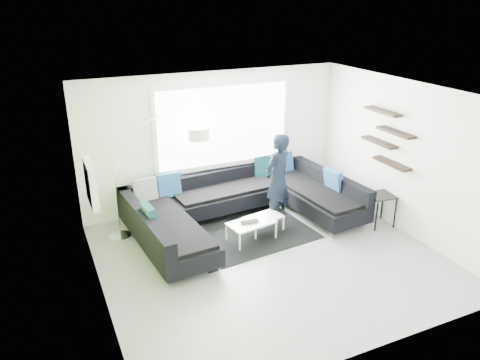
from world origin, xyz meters
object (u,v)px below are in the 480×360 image
(sectional_sofa, at_px, (245,207))
(laptop, at_px, (251,223))
(coffee_table, at_px, (258,227))
(arc_lamp, at_px, (115,183))
(person, at_px, (278,178))
(side_table, at_px, (379,210))

(sectional_sofa, height_order, laptop, sectional_sofa)
(coffee_table, relative_size, laptop, 3.05)
(arc_lamp, xyz_separation_m, person, (2.97, -0.55, -0.20))
(person, bearing_deg, sectional_sofa, -25.07)
(coffee_table, bearing_deg, person, 24.38)
(arc_lamp, relative_size, side_table, 3.42)
(sectional_sofa, xyz_separation_m, laptop, (-0.17, -0.59, -0.03))
(person, height_order, laptop, person)
(person, xyz_separation_m, laptop, (-0.85, -0.58, -0.52))
(sectional_sofa, distance_m, laptop, 0.61)
(coffee_table, bearing_deg, sectional_sofa, 87.72)
(arc_lamp, distance_m, side_table, 4.98)
(sectional_sofa, relative_size, arc_lamp, 2.02)
(laptop, bearing_deg, coffee_table, 39.98)
(coffee_table, height_order, arc_lamp, arc_lamp)
(side_table, bearing_deg, person, 149.28)
(coffee_table, distance_m, arc_lamp, 2.70)
(side_table, height_order, laptop, side_table)
(sectional_sofa, xyz_separation_m, coffee_table, (0.06, -0.43, -0.22))
(side_table, xyz_separation_m, laptop, (-2.55, 0.43, 0.05))
(person, bearing_deg, side_table, 125.11)
(sectional_sofa, bearing_deg, laptop, -110.58)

